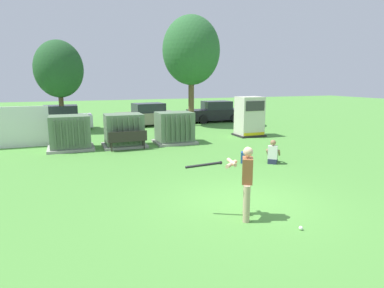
% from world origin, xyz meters
% --- Properties ---
extents(ground_plane, '(96.00, 96.00, 0.00)m').
position_xyz_m(ground_plane, '(0.00, 0.00, 0.00)').
color(ground_plane, '#51933D').
extents(transformer_west, '(2.10, 1.70, 1.62)m').
position_xyz_m(transformer_west, '(-4.23, 9.10, 0.79)').
color(transformer_west, '#9E9B93').
rests_on(transformer_west, ground).
extents(transformer_mid_west, '(2.10, 1.70, 1.62)m').
position_xyz_m(transformer_mid_west, '(-1.72, 8.92, 0.79)').
color(transformer_mid_west, '#9E9B93').
rests_on(transformer_mid_west, ground).
extents(transformer_mid_east, '(2.10, 1.70, 1.62)m').
position_xyz_m(transformer_mid_east, '(0.90, 8.92, 0.79)').
color(transformer_mid_east, '#9E9B93').
rests_on(transformer_mid_east, ground).
extents(generator_enclosure, '(1.60, 1.40, 2.30)m').
position_xyz_m(generator_enclosure, '(5.70, 9.49, 1.14)').
color(generator_enclosure, '#262626').
rests_on(generator_enclosure, ground).
extents(park_bench, '(1.81, 0.46, 0.92)m').
position_xyz_m(park_bench, '(-1.72, 7.92, 0.54)').
color(park_bench, '#2D2823').
rests_on(park_bench, ground).
extents(batter, '(1.51, 1.04, 1.74)m').
position_xyz_m(batter, '(-0.48, -0.83, 0.98)').
color(batter, tan).
rests_on(batter, ground).
extents(sports_ball, '(0.09, 0.09, 0.09)m').
position_xyz_m(sports_ball, '(0.37, -1.87, 0.04)').
color(sports_ball, white).
rests_on(sports_ball, ground).
extents(seated_spectator, '(0.72, 0.76, 0.96)m').
position_xyz_m(seated_spectator, '(3.24, 3.44, 0.38)').
color(seated_spectator, '#282D4C').
rests_on(seated_spectator, ground).
extents(backpack, '(0.36, 0.38, 0.44)m').
position_xyz_m(backpack, '(2.19, 3.90, 0.21)').
color(backpack, '#264C8C').
rests_on(backpack, ground).
extents(tree_left, '(2.98, 2.98, 5.70)m').
position_xyz_m(tree_left, '(-4.60, 15.32, 3.91)').
color(tree_left, '#4C3828').
rests_on(tree_left, ground).
extents(tree_center_left, '(4.00, 4.00, 7.65)m').
position_xyz_m(tree_center_left, '(4.09, 14.91, 5.25)').
color(tree_center_left, brown).
rests_on(tree_center_left, ground).
extents(parked_car_left_of_center, '(4.20, 1.93, 1.62)m').
position_xyz_m(parked_car_left_of_center, '(-4.80, 15.95, 0.75)').
color(parked_car_left_of_center, silver).
rests_on(parked_car_left_of_center, ground).
extents(parked_car_right_of_center, '(4.37, 2.29, 1.62)m').
position_xyz_m(parked_car_right_of_center, '(1.07, 15.89, 0.75)').
color(parked_car_right_of_center, gray).
rests_on(parked_car_right_of_center, ground).
extents(parked_car_rightmost, '(4.23, 1.99, 1.62)m').
position_xyz_m(parked_car_rightmost, '(6.64, 16.33, 0.75)').
color(parked_car_rightmost, black).
rests_on(parked_car_rightmost, ground).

